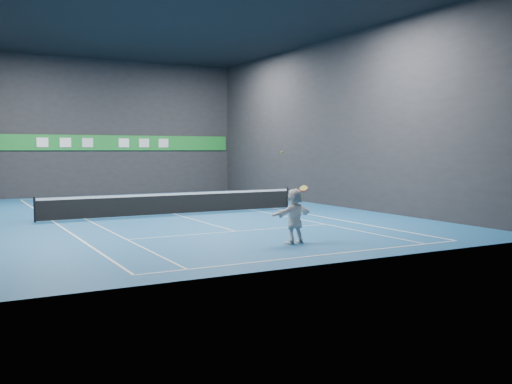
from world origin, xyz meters
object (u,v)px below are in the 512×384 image
tennis_net (175,203)px  tennis_racket (303,190)px  player (295,216)px  tennis_ball (282,152)px

tennis_net → tennis_racket: size_ratio=21.39×
player → tennis_racket: 0.91m
player → tennis_ball: tennis_ball is taller
tennis_ball → tennis_racket: 1.42m
tennis_ball → tennis_racket: (0.70, -0.19, -1.23)m
tennis_ball → tennis_racket: tennis_ball is taller
player → tennis_net: 9.75m
tennis_racket → player: bearing=-172.4°
player → tennis_ball: 2.10m
tennis_ball → tennis_racket: bearing=-15.1°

